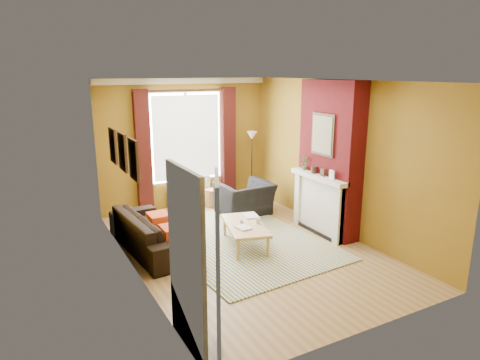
# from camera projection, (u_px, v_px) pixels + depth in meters

# --- Properties ---
(ground) EXTENTS (5.50, 5.50, 0.00)m
(ground) POSITION_uv_depth(u_px,v_px,m) (247.00, 248.00, 7.32)
(ground) COLOR olive
(ground) RESTS_ON ground
(room_walls) EXTENTS (3.82, 5.54, 2.83)m
(room_walls) POSITION_uv_depth(u_px,v_px,m) (271.00, 162.00, 7.50)
(room_walls) COLOR brown
(room_walls) RESTS_ON ground
(striped_rug) EXTENTS (2.73, 3.62, 0.02)m
(striped_rug) POSITION_uv_depth(u_px,v_px,m) (240.00, 241.00, 7.62)
(striped_rug) COLOR #33498E
(striped_rug) RESTS_ON ground
(sofa) EXTENTS (1.01, 2.22, 0.63)m
(sofa) POSITION_uv_depth(u_px,v_px,m) (152.00, 231.00, 7.23)
(sofa) COLOR black
(sofa) RESTS_ON ground
(armchair) EXTENTS (1.10, 0.97, 0.68)m
(armchair) POSITION_uv_depth(u_px,v_px,m) (245.00, 199.00, 8.97)
(armchair) COLOR black
(armchair) RESTS_ON ground
(coffee_table) EXTENTS (0.91, 1.35, 0.41)m
(coffee_table) POSITION_uv_depth(u_px,v_px,m) (245.00, 226.00, 7.31)
(coffee_table) COLOR tan
(coffee_table) RESTS_ON ground
(wicker_stool) EXTENTS (0.39, 0.39, 0.40)m
(wicker_stool) POSITION_uv_depth(u_px,v_px,m) (212.00, 198.00, 9.52)
(wicker_stool) COLOR olive
(wicker_stool) RESTS_ON ground
(floor_lamp) EXTENTS (0.29, 0.29, 1.61)m
(floor_lamp) POSITION_uv_depth(u_px,v_px,m) (252.00, 146.00, 9.72)
(floor_lamp) COLOR black
(floor_lamp) RESTS_ON ground
(book_a) EXTENTS (0.22, 0.28, 0.02)m
(book_a) POSITION_uv_depth(u_px,v_px,m) (238.00, 229.00, 7.04)
(book_a) COLOR #999999
(book_a) RESTS_ON coffee_table
(book_b) EXTENTS (0.30, 0.37, 0.02)m
(book_b) POSITION_uv_depth(u_px,v_px,m) (244.00, 216.00, 7.65)
(book_b) COLOR #999999
(book_b) RESTS_ON coffee_table
(mug) EXTENTS (0.13, 0.13, 0.10)m
(mug) POSITION_uv_depth(u_px,v_px,m) (258.00, 221.00, 7.31)
(mug) COLOR #999999
(mug) RESTS_ON coffee_table
(tv_remote) EXTENTS (0.10, 0.17, 0.02)m
(tv_remote) POSITION_uv_depth(u_px,v_px,m) (242.00, 223.00, 7.33)
(tv_remote) COLOR #28282B
(tv_remote) RESTS_ON coffee_table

